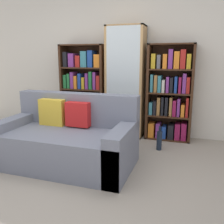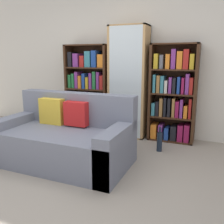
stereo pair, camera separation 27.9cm
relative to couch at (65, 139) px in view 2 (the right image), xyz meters
name	(u,v)px [view 2 (the right image)]	position (x,y,z in m)	size (l,w,h in m)	color
ground_plane	(50,186)	(0.21, -0.63, -0.31)	(16.00, 16.00, 0.00)	gray
wall_back	(123,58)	(0.21, 1.65, 1.04)	(6.26, 0.06, 2.70)	silver
couch	(65,139)	(0.00, 0.00, 0.00)	(1.74, 0.94, 0.89)	slate
bookshelf_left	(88,90)	(-0.41, 1.44, 0.46)	(0.83, 0.32, 1.60)	#3D2314
display_cabinet	(129,83)	(0.39, 1.42, 0.63)	(0.64, 0.36, 1.89)	tan
bookshelf_right	(173,95)	(1.16, 1.44, 0.46)	(0.75, 0.32, 1.59)	#3D2314
wine_bottle	(160,141)	(1.09, 0.86, -0.16)	(0.08, 0.08, 0.37)	#192333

